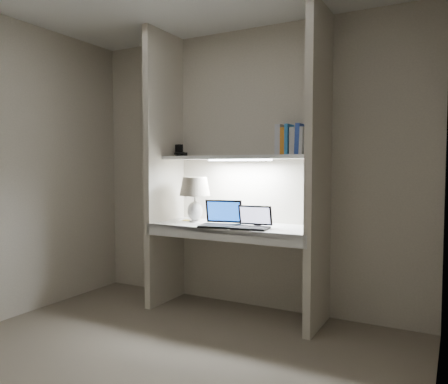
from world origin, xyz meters
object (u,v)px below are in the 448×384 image
Objects in this scene: speaker at (241,216)px; table_lamp at (195,192)px; laptop_netbook at (252,223)px; laptop_main at (221,220)px; book_row at (292,141)px.

table_lamp is at bearing -146.26° from speaker.
speaker is at bearing 126.10° from laptop_netbook.
book_row is (0.51, 0.29, 0.67)m from laptop_main.
book_row is at bearing 11.39° from table_lamp.
laptop_main is 0.28m from laptop_netbook.
laptop_netbook is at bearing -127.67° from book_row.
table_lamp is 1.58× the size of book_row.
table_lamp is 3.16× the size of speaker.
speaker is (0.41, 0.11, -0.21)m from table_lamp.
speaker is at bearing 59.93° from laptop_main.
speaker is at bearing 15.06° from table_lamp.
speaker is (0.07, 0.23, 0.01)m from laptop_main.
laptop_main is (0.34, -0.12, -0.22)m from table_lamp.
laptop_main is 1.44× the size of book_row.
book_row is at bearing 46.01° from laptop_netbook.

